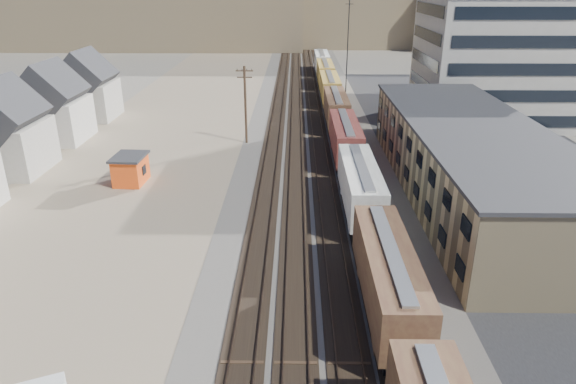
{
  "coord_description": "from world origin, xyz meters",
  "views": [
    {
      "loc": [
        -2.09,
        -22.8,
        19.97
      ],
      "look_at": [
        -2.69,
        18.04,
        3.0
      ],
      "focal_mm": 32.0,
      "sensor_mm": 36.0,
      "label": 1
    }
  ],
  "objects_px": {
    "freight_train": "(340,121)",
    "parked_car_blue": "(497,132)",
    "utility_pole_north": "(245,103)",
    "maintenance_shed": "(130,169)"
  },
  "relations": [
    {
      "from": "freight_train",
      "to": "utility_pole_north",
      "type": "xyz_separation_m",
      "value": [
        -12.3,
        -1.06,
        2.5
      ]
    },
    {
      "from": "maintenance_shed",
      "to": "utility_pole_north",
      "type": "bearing_deg",
      "value": 53.02
    },
    {
      "from": "maintenance_shed",
      "to": "parked_car_blue",
      "type": "xyz_separation_m",
      "value": [
        44.68,
        17.26,
        -0.76
      ]
    },
    {
      "from": "freight_train",
      "to": "parked_car_blue",
      "type": "relative_size",
      "value": 20.93
    },
    {
      "from": "utility_pole_north",
      "to": "parked_car_blue",
      "type": "distance_m",
      "value": 34.21
    },
    {
      "from": "freight_train",
      "to": "maintenance_shed",
      "type": "xyz_separation_m",
      "value": [
        -23.19,
        -15.52,
        -1.24
      ]
    },
    {
      "from": "freight_train",
      "to": "parked_car_blue",
      "type": "bearing_deg",
      "value": 4.63
    },
    {
      "from": "utility_pole_north",
      "to": "maintenance_shed",
      "type": "distance_m",
      "value": 18.48
    },
    {
      "from": "freight_train",
      "to": "maintenance_shed",
      "type": "bearing_deg",
      "value": -146.21
    },
    {
      "from": "utility_pole_north",
      "to": "maintenance_shed",
      "type": "bearing_deg",
      "value": -126.98
    }
  ]
}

